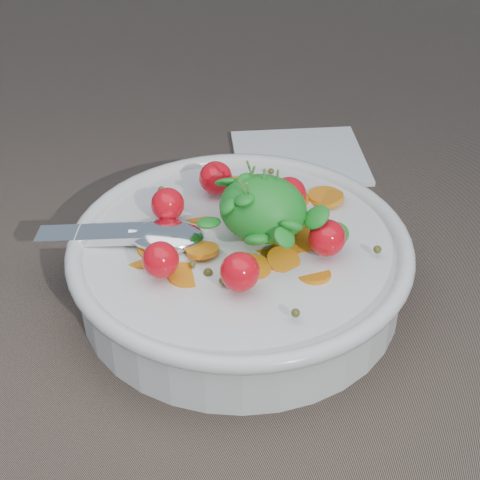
% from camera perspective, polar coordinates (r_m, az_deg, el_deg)
% --- Properties ---
extents(ground, '(6.00, 6.00, 0.00)m').
position_cam_1_polar(ground, '(0.61, -1.24, -5.76)').
color(ground, brown).
rests_on(ground, ground).
extents(bowl, '(0.30, 0.28, 0.12)m').
position_cam_1_polar(bowl, '(0.60, 0.02, -1.72)').
color(bowl, silver).
rests_on(bowl, ground).
extents(napkin, '(0.18, 0.17, 0.01)m').
position_cam_1_polar(napkin, '(0.81, 4.62, 6.39)').
color(napkin, white).
rests_on(napkin, ground).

